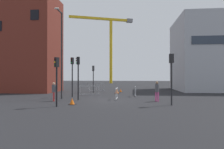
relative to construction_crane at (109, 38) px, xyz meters
The scene contains 19 objects.
ground 47.07m from the construction_crane, 83.68° to the right, with size 160.00×160.00×0.00m, color black.
brick_building 37.21m from the construction_crane, 101.83° to the right, with size 8.21×6.09×13.25m.
office_block 37.00m from the construction_crane, 57.35° to the right, with size 10.79×10.74×11.01m.
construction_crane is the anchor object (origin of this frame).
streetlamp_tall 45.25m from the construction_crane, 89.47° to the right, with size 0.44×1.72×8.36m.
traffic_light_median 43.61m from the construction_crane, 88.84° to the right, with size 0.31×0.39×4.17m.
traffic_light_near 38.22m from the construction_crane, 86.82° to the right, with size 0.26×0.38×3.59m.
traffic_light_verge 46.35m from the construction_crane, 87.15° to the right, with size 0.39×0.29×3.97m.
traffic_light_island 50.52m from the construction_crane, 87.91° to the right, with size 0.35×0.39×3.54m.
traffic_light_crosswalk 49.95m from the construction_crane, 77.98° to the right, with size 0.35×0.39×3.87m.
pedestrian_walking 48.02m from the construction_crane, 78.36° to the right, with size 0.34×0.34×1.73m.
pedestrian_waiting 47.81m from the construction_crane, 89.56° to the right, with size 0.34×0.34×1.65m.
safety_barrier_mid_span 46.43m from the construction_crane, 82.59° to the right, with size 0.08×2.00×1.08m.
safety_barrier_rear 42.14m from the construction_crane, 86.78° to the right, with size 2.40×0.37×1.08m.
safety_barrier_front 43.87m from the construction_crane, 79.62° to the right, with size 0.14×1.80×1.08m.
safety_barrier_left_run 36.21m from the construction_crane, 86.70° to the right, with size 2.40×0.26×1.08m.
traffic_cone_orange 49.94m from the construction_crane, 86.92° to the right, with size 0.51×0.51×0.51m.
traffic_cone_striped 40.28m from the construction_crane, 82.03° to the right, with size 0.65×0.65×0.65m.
traffic_cone_on_verge 37.99m from the construction_crane, 80.92° to the right, with size 0.45×0.45×0.45m.
Camera 1 is at (2.26, -18.73, 2.18)m, focal length 33.02 mm.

